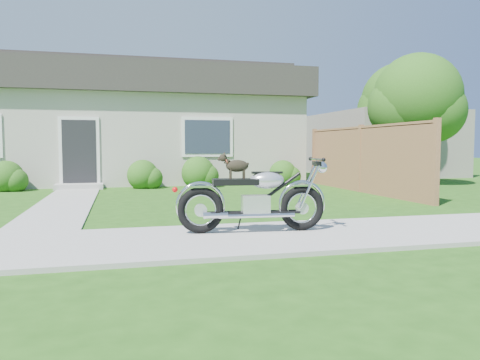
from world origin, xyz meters
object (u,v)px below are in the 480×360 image
house (127,123)px  tree_far (403,105)px  fence (361,159)px  tree_near (422,101)px  motorcycle_with_dog (255,198)px  potted_plant_right (144,178)px

house → tree_far: (10.65, -1.71, 0.79)m
fence → tree_near: bearing=26.4°
tree_near → tree_far: 3.34m
motorcycle_with_dog → potted_plant_right: bearing=103.4°
motorcycle_with_dog → tree_near: bearing=47.3°
potted_plant_right → motorcycle_with_dog: 8.35m
tree_near → tree_far: bearing=66.1°
fence → motorcycle_with_dog: bearing=-130.8°
house → fence: 8.96m
house → tree_far: bearing=-9.1°
fence → potted_plant_right: fence is taller
house → potted_plant_right: size_ratio=19.66×
tree_near → motorcycle_with_dog: size_ratio=1.95×
tree_near → fence: bearing=-153.6°
tree_near → motorcycle_with_dog: tree_near is taller
tree_near → tree_far: tree_far is taller
house → motorcycle_with_dog: house is taller
tree_near → potted_plant_right: size_ratio=6.75×
potted_plant_right → motorcycle_with_dog: motorcycle_with_dog is taller
house → fence: (6.30, -6.24, -1.22)m
tree_near → house: bearing=152.9°
tree_near → motorcycle_with_dog: bearing=-138.0°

